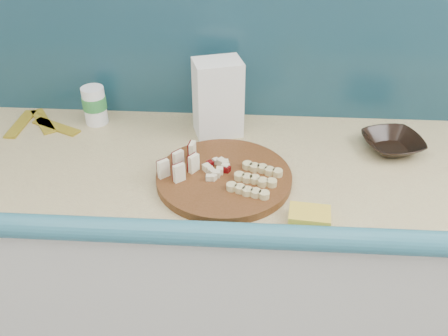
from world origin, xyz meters
TOP-DOWN VIEW (x-y plane):
  - kitchen_counter at (0.10, 1.50)m, footprint 2.20×0.63m
  - backsplash at (0.10, 1.79)m, footprint 2.20×0.02m
  - cutting_board at (0.27, 1.41)m, footprint 0.46×0.46m
  - apple_wedges at (0.16, 1.42)m, footprint 0.10×0.14m
  - apple_chunks at (0.25, 1.42)m, footprint 0.06×0.06m
  - banana_slices at (0.35, 1.38)m, footprint 0.14×0.16m
  - brown_bowl at (0.74, 1.59)m, footprint 0.20×0.20m
  - flour_bag at (0.23, 1.66)m, footprint 0.16×0.13m
  - canister at (-0.15, 1.70)m, footprint 0.07×0.07m
  - sponge at (0.48, 1.26)m, footprint 0.10×0.08m
  - banana_peel at (-0.33, 1.67)m, footprint 0.22×0.19m

SIDE VIEW (x-z plane):
  - kitchen_counter at x=0.10m, z-range 0.00..0.91m
  - banana_peel at x=-0.33m, z-range 0.91..0.92m
  - cutting_board at x=0.27m, z-range 0.91..0.93m
  - sponge at x=0.48m, z-range 0.91..0.94m
  - brown_bowl at x=0.74m, z-range 0.91..0.95m
  - banana_slices at x=0.35m, z-range 0.93..0.95m
  - apple_chunks at x=0.25m, z-range 0.93..0.95m
  - apple_wedges at x=0.16m, z-range 0.93..0.98m
  - canister at x=-0.15m, z-range 0.91..1.03m
  - flour_bag at x=0.23m, z-range 0.91..1.14m
  - backsplash at x=0.10m, z-range 0.91..1.41m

